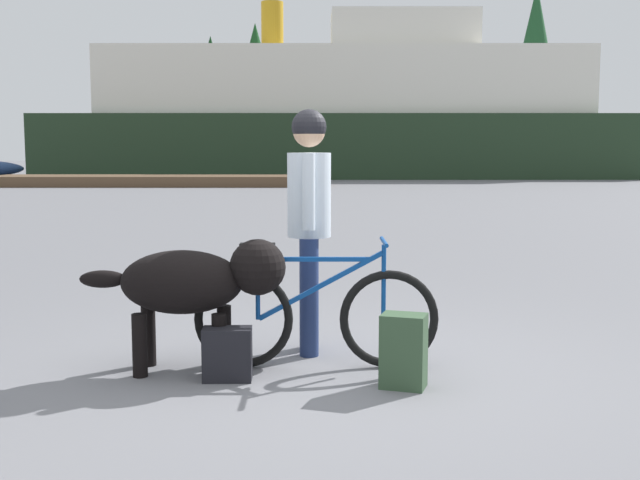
# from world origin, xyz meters

# --- Properties ---
(ground_plane) EXTENTS (160.00, 160.00, 0.00)m
(ground_plane) POSITION_xyz_m (0.00, 0.00, 0.00)
(ground_plane) COLOR slate
(bicycle) EXTENTS (1.70, 0.44, 0.90)m
(bicycle) POSITION_xyz_m (-0.00, 0.18, 0.38)
(bicycle) COLOR black
(bicycle) RESTS_ON ground_plane
(person_cyclist) EXTENTS (0.32, 0.53, 1.80)m
(person_cyclist) POSITION_xyz_m (-0.04, 0.61, 1.10)
(person_cyclist) COLOR navy
(person_cyclist) RESTS_ON ground_plane
(dog) EXTENTS (1.40, 0.51, 0.91)m
(dog) POSITION_xyz_m (-0.80, 0.10, 0.61)
(dog) COLOR black
(dog) RESTS_ON ground_plane
(backpack) EXTENTS (0.33, 0.27, 0.48)m
(backpack) POSITION_xyz_m (0.57, -0.28, 0.24)
(backpack) COLOR #334C33
(backpack) RESTS_ON ground_plane
(handbag_pannier) EXTENTS (0.32, 0.19, 0.35)m
(handbag_pannier) POSITION_xyz_m (-0.57, -0.12, 0.18)
(handbag_pannier) COLOR black
(handbag_pannier) RESTS_ON ground_plane
(dock_pier) EXTENTS (12.92, 2.83, 0.40)m
(dock_pier) POSITION_xyz_m (-6.23, 26.09, 0.20)
(dock_pier) COLOR brown
(dock_pier) RESTS_ON ground_plane
(ferry_boat) EXTENTS (29.38, 7.62, 8.65)m
(ferry_boat) POSITION_xyz_m (1.32, 35.47, 3.03)
(ferry_boat) COLOR #1E331E
(ferry_boat) RESTS_ON ground_plane
(pine_tree_far_left) EXTENTS (3.90, 3.90, 8.92)m
(pine_tree_far_left) POSITION_xyz_m (-7.33, 49.74, 5.48)
(pine_tree_far_left) COLOR #4C331E
(pine_tree_far_left) RESTS_ON ground_plane
(pine_tree_center) EXTENTS (4.02, 4.02, 9.91)m
(pine_tree_center) POSITION_xyz_m (-4.39, 50.62, 6.27)
(pine_tree_center) COLOR #4C331E
(pine_tree_center) RESTS_ON ground_plane
(pine_tree_far_right) EXTENTS (3.57, 3.57, 12.06)m
(pine_tree_far_right) POSITION_xyz_m (14.21, 48.49, 7.71)
(pine_tree_far_right) COLOR #4C331E
(pine_tree_far_right) RESTS_ON ground_plane
(pine_tree_mid_back) EXTENTS (2.96, 2.96, 9.28)m
(pine_tree_mid_back) POSITION_xyz_m (-3.86, 53.94, 6.20)
(pine_tree_mid_back) COLOR #4C331E
(pine_tree_mid_back) RESTS_ON ground_plane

